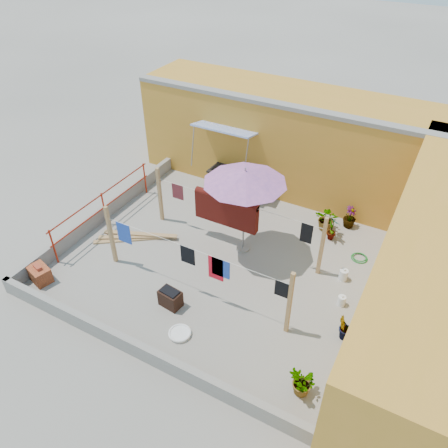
{
  "coord_description": "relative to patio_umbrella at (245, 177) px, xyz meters",
  "views": [
    {
      "loc": [
        4.39,
        -7.83,
        7.99
      ],
      "look_at": [
        -0.05,
        0.3,
        1.02
      ],
      "focal_mm": 35.0,
      "sensor_mm": 36.0,
      "label": 1
    }
  ],
  "objects": [
    {
      "name": "red_railing",
      "position": [
        -4.17,
        -0.92,
        -1.63
      ],
      "size": [
        0.05,
        4.2,
        1.1
      ],
      "color": "#A12410",
      "rests_on": "ground"
    },
    {
      "name": "parapet_front",
      "position": [
        -0.32,
        -4.3,
        -2.13
      ],
      "size": [
        8.3,
        0.16,
        0.44
      ],
      "primitive_type": "cube",
      "color": "gray",
      "rests_on": "ground"
    },
    {
      "name": "plant_right_b",
      "position": [
        3.38,
        -1.72,
        -2.01
      ],
      "size": [
        0.44,
        0.47,
        0.67
      ],
      "primitive_type": "imported",
      "rotation": [
        0.0,
        0.0,
        4.17
      ],
      "color": "#1C5819",
      "rests_on": "ground"
    },
    {
      "name": "green_hose",
      "position": [
        3.01,
        1.17,
        -2.32
      ],
      "size": [
        0.45,
        0.45,
        0.07
      ],
      "color": "#197128",
      "rests_on": "ground"
    },
    {
      "name": "wall_right",
      "position": [
        4.88,
        -0.72,
        -0.75
      ],
      "size": [
        2.4,
        9.0,
        3.2
      ],
      "primitive_type": "cube",
      "color": "#C7822B",
      "rests_on": "ground"
    },
    {
      "name": "plant_right_c",
      "position": [
        3.06,
        -3.45,
        -2.02
      ],
      "size": [
        0.76,
        0.77,
        0.65
      ],
      "primitive_type": "imported",
      "rotation": [
        0.0,
        0.0,
        5.44
      ],
      "color": "#1C5819",
      "rests_on": "ground"
    },
    {
      "name": "water_jug_b",
      "position": [
        2.84,
        0.15,
        -2.19
      ],
      "size": [
        0.22,
        0.22,
        0.35
      ],
      "color": "white",
      "rests_on": "ground"
    },
    {
      "name": "ground",
      "position": [
        -0.32,
        -0.72,
        -2.35
      ],
      "size": [
        80.0,
        80.0,
        0.0
      ],
      "primitive_type": "plane",
      "color": "#9E998E",
      "rests_on": "ground"
    },
    {
      "name": "lumber_pile",
      "position": [
        -2.94,
        -1.08,
        -2.28
      ],
      "size": [
        2.1,
        1.42,
        0.14
      ],
      "color": "tan",
      "rests_on": "ground"
    },
    {
      "name": "plant_back_a",
      "position": [
        1.77,
        2.01,
        -1.97
      ],
      "size": [
        0.69,
        0.61,
        0.76
      ],
      "primitive_type": "imported",
      "rotation": [
        0.0,
        0.0,
        0.02
      ],
      "color": "#1C5819",
      "rests_on": "ground"
    },
    {
      "name": "plant_right_a",
      "position": [
        2.05,
        1.62,
        -1.93
      ],
      "size": [
        0.53,
        0.52,
        0.84
      ],
      "primitive_type": "imported",
      "rotation": [
        0.0,
        0.0,
        2.38
      ],
      "color": "#1C5819",
      "rests_on": "ground"
    },
    {
      "name": "outdoor_table",
      "position": [
        -1.51,
        2.48,
        -1.6
      ],
      "size": [
        1.78,
        0.93,
        0.82
      ],
      "color": "black",
      "rests_on": "ground"
    },
    {
      "name": "brazier",
      "position": [
        -0.59,
        -2.73,
        -2.11
      ],
      "size": [
        0.57,
        0.42,
        0.48
      ],
      "color": "black",
      "rests_on": "ground"
    },
    {
      "name": "water_jug_a",
      "position": [
        3.05,
        -0.74,
        -2.21
      ],
      "size": [
        0.2,
        0.2,
        0.31
      ],
      "color": "white",
      "rests_on": "ground"
    },
    {
      "name": "patio_umbrella",
      "position": [
        0.0,
        0.0,
        0.0
      ],
      "size": [
        2.43,
        2.43,
        2.61
      ],
      "color": "gray",
      "rests_on": "ground"
    },
    {
      "name": "plant_back_b",
      "position": [
        2.32,
        2.47,
        -2.0
      ],
      "size": [
        0.46,
        0.46,
        0.68
      ],
      "primitive_type": "imported",
      "rotation": [
        0.0,
        0.0,
        1.33
      ],
      "color": "#1C5819",
      "rests_on": "ground"
    },
    {
      "name": "white_basin",
      "position": [
        0.11,
        -3.4,
        -2.3
      ],
      "size": [
        0.53,
        0.53,
        0.09
      ],
      "color": "white",
      "rests_on": "ground"
    },
    {
      "name": "clothesline_rig",
      "position": [
        -0.52,
        -0.18,
        -1.29
      ],
      "size": [
        5.09,
        2.35,
        1.8
      ],
      "color": "tan",
      "rests_on": "ground"
    },
    {
      "name": "parapet_left",
      "position": [
        -4.4,
        -0.72,
        -2.13
      ],
      "size": [
        0.16,
        7.3,
        0.44
      ],
      "primitive_type": "cube",
      "color": "gray",
      "rests_on": "ground"
    },
    {
      "name": "brick_stack",
      "position": [
        -4.02,
        -3.64,
        -2.13
      ],
      "size": [
        0.67,
        0.57,
        0.51
      ],
      "color": "#AA4F27",
      "rests_on": "ground"
    },
    {
      "name": "wall_back",
      "position": [
        0.18,
        3.97,
        -0.74
      ],
      "size": [
        11.0,
        3.27,
        3.21
      ],
      "color": "#C7822B",
      "rests_on": "ground"
    }
  ]
}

